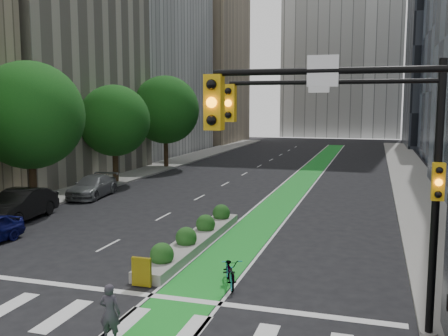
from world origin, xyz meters
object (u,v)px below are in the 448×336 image
Objects in this scene: cyclist at (110,313)px; parked_car_left_far at (93,186)px; median_planter at (195,238)px; parked_car_left_mid at (20,205)px; bicycle at (230,271)px.

parked_car_left_far is at bearing -62.92° from cyclist.
median_planter is 9.10m from cyclist.
cyclist is (0.96, -9.04, 0.42)m from median_planter.
cyclist is at bearing -63.79° from parked_car_left_far.
parked_car_left_mid is at bearing -48.73° from cyclist.
cyclist is at bearing -133.86° from bicycle.
cyclist is at bearing -83.93° from median_planter.
bicycle is 14.81m from parked_car_left_mid.
parked_car_left_mid is at bearing 170.13° from median_planter.
median_planter is 10.87m from parked_car_left_mid.
parked_car_left_mid is (-10.70, 1.86, 0.47)m from median_planter.
parked_car_left_mid reaches higher than cyclist.
bicycle is 5.24m from cyclist.
median_planter is at bearing 101.36° from bicycle.
bicycle is 1.25× the size of cyclist.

